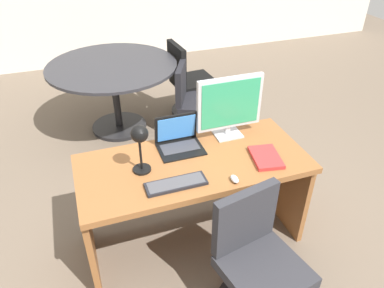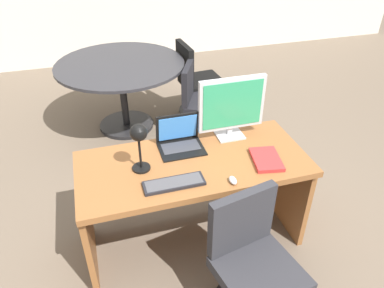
{
  "view_description": "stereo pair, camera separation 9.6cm",
  "coord_description": "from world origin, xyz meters",
  "views": [
    {
      "loc": [
        -0.67,
        -1.89,
        2.24
      ],
      "look_at": [
        0.0,
        0.04,
        0.87
      ],
      "focal_mm": 34.5,
      "sensor_mm": 36.0,
      "label": 1
    },
    {
      "loc": [
        -0.58,
        -1.92,
        2.24
      ],
      "look_at": [
        0.0,
        0.04,
        0.87
      ],
      "focal_mm": 34.5,
      "sensor_mm": 36.0,
      "label": 2
    }
  ],
  "objects": [
    {
      "name": "ground",
      "position": [
        0.0,
        1.5,
        0.0
      ],
      "size": [
        12.0,
        12.0,
        0.0
      ],
      "primitive_type": "plane",
      "color": "#6B5B4C"
    },
    {
      "name": "desk",
      "position": [
        0.0,
        0.04,
        0.54
      ],
      "size": [
        1.57,
        0.7,
        0.75
      ],
      "color": "brown",
      "rests_on": "ground"
    },
    {
      "name": "monitor",
      "position": [
        0.35,
        0.23,
        1.01
      ],
      "size": [
        0.49,
        0.16,
        0.47
      ],
      "color": "#B7BABF",
      "rests_on": "desk"
    },
    {
      "name": "laptop",
      "position": [
        -0.04,
        0.22,
        0.82
      ],
      "size": [
        0.31,
        0.25,
        0.24
      ],
      "color": "black",
      "rests_on": "desk"
    },
    {
      "name": "keyboard",
      "position": [
        -0.19,
        -0.2,
        0.76
      ],
      "size": [
        0.39,
        0.13,
        0.02
      ],
      "color": "black",
      "rests_on": "desk"
    },
    {
      "name": "mouse",
      "position": [
        0.17,
        -0.28,
        0.77
      ],
      "size": [
        0.04,
        0.08,
        0.03
      ],
      "color": "silver",
      "rests_on": "desk"
    },
    {
      "name": "desk_lamp",
      "position": [
        -0.35,
        -0.0,
        1.0
      ],
      "size": [
        0.12,
        0.14,
        0.36
      ],
      "color": "black",
      "rests_on": "desk"
    },
    {
      "name": "book",
      "position": [
        0.48,
        -0.13,
        0.76
      ],
      "size": [
        0.23,
        0.3,
        0.03
      ],
      "color": "red",
      "rests_on": "desk"
    },
    {
      "name": "office_chair",
      "position": [
        0.18,
        -0.66,
        0.34
      ],
      "size": [
        0.56,
        0.57,
        0.85
      ],
      "color": "black",
      "rests_on": "ground"
    },
    {
      "name": "meeting_table",
      "position": [
        -0.26,
        1.86,
        0.59
      ],
      "size": [
        1.37,
        1.37,
        0.78
      ],
      "color": "black",
      "rests_on": "ground"
    },
    {
      "name": "meeting_chair_near",
      "position": [
        0.55,
        1.47,
        0.32
      ],
      "size": [
        0.63,
        0.61,
        0.8
      ],
      "color": "black",
      "rests_on": "ground"
    },
    {
      "name": "meeting_chair_far",
      "position": [
        0.63,
        1.93,
        0.36
      ],
      "size": [
        0.56,
        0.56,
        0.89
      ],
      "color": "black",
      "rests_on": "ground"
    }
  ]
}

